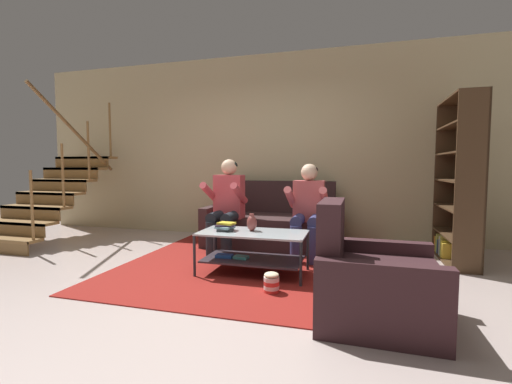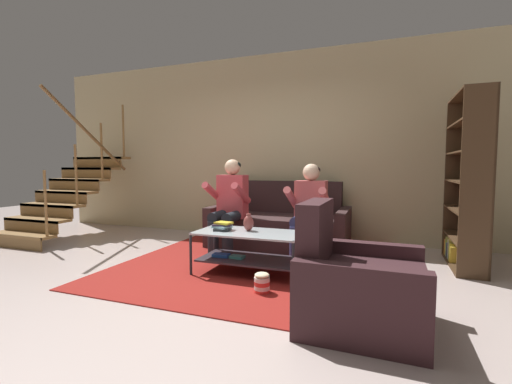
# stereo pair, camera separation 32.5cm
# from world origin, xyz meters

# --- Properties ---
(ground) EXTENTS (16.80, 16.80, 0.00)m
(ground) POSITION_xyz_m (0.00, 0.00, 0.00)
(ground) COLOR #BEACA6
(back_partition) EXTENTS (8.40, 0.12, 2.90)m
(back_partition) POSITION_xyz_m (0.00, 2.46, 1.45)
(back_partition) COLOR #C5B385
(back_partition) RESTS_ON ground
(staircase_run) EXTENTS (1.09, 1.78, 2.23)m
(staircase_run) POSITION_xyz_m (-3.17, 1.24, 0.77)
(staircase_run) COLOR olive
(staircase_run) RESTS_ON ground
(couch) EXTENTS (1.92, 0.96, 0.92)m
(couch) POSITION_xyz_m (0.21, 1.84, 0.30)
(couch) COLOR #372525
(couch) RESTS_ON ground
(person_seated_left) EXTENTS (0.50, 0.58, 1.23)m
(person_seated_left) POSITION_xyz_m (-0.33, 1.28, 0.67)
(person_seated_left) COLOR #1D242B
(person_seated_left) RESTS_ON ground
(person_seated_right) EXTENTS (0.50, 0.58, 1.17)m
(person_seated_right) POSITION_xyz_m (0.74, 1.27, 0.64)
(person_seated_right) COLOR navy
(person_seated_right) RESTS_ON ground
(coffee_table) EXTENTS (1.12, 0.56, 0.45)m
(coffee_table) POSITION_xyz_m (0.26, 0.47, 0.30)
(coffee_table) COLOR silver
(coffee_table) RESTS_ON ground
(area_rug) EXTENTS (3.00, 3.31, 0.01)m
(area_rug) POSITION_xyz_m (0.24, 1.03, 0.01)
(area_rug) COLOR maroon
(area_rug) RESTS_ON ground
(vase) EXTENTS (0.11, 0.11, 0.18)m
(vase) POSITION_xyz_m (0.24, 0.53, 0.53)
(vase) COLOR brown
(vase) RESTS_ON coffee_table
(book_stack) EXTENTS (0.22, 0.20, 0.09)m
(book_stack) POSITION_xyz_m (-0.03, 0.46, 0.49)
(book_stack) COLOR #292C2E
(book_stack) RESTS_ON coffee_table
(bookshelf) EXTENTS (0.31, 1.02, 1.93)m
(bookshelf) POSITION_xyz_m (2.49, 1.61, 0.83)
(bookshelf) COLOR #462F1C
(bookshelf) RESTS_ON ground
(armchair) EXTENTS (0.85, 0.83, 0.88)m
(armchair) POSITION_xyz_m (1.41, -0.36, 0.28)
(armchair) COLOR #392023
(armchair) RESTS_ON ground
(popcorn_tub) EXTENTS (0.14, 0.14, 0.19)m
(popcorn_tub) POSITION_xyz_m (0.58, -0.01, 0.09)
(popcorn_tub) COLOR red
(popcorn_tub) RESTS_ON ground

